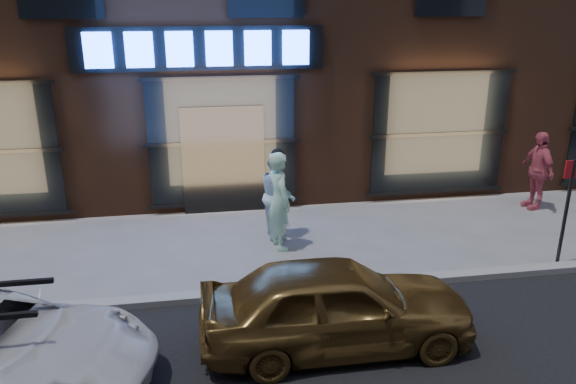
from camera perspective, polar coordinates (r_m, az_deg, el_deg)
name	(u,v)px	position (r m, az deg, el deg)	size (l,w,h in m)	color
ground	(239,297)	(9.29, -4.95, -10.61)	(90.00, 90.00, 0.00)	slate
curb	(239,294)	(9.26, -4.96, -10.29)	(60.00, 0.25, 0.12)	gray
man_bowtie	(279,201)	(10.62, -0.90, -0.89)	(0.70, 0.46, 1.91)	#BDF8E0
man_cap	(278,194)	(11.22, -1.05, -0.23)	(0.85, 0.66, 1.74)	white
passerby	(537,170)	(13.90, 24.00, 2.03)	(1.05, 0.44, 1.79)	#CE5565
gold_sedan	(337,305)	(7.84, 4.95, -11.32)	(1.51, 3.74, 1.27)	brown
sign_post	(568,203)	(10.94, 26.53, -0.99)	(0.32, 0.06, 2.00)	#262628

